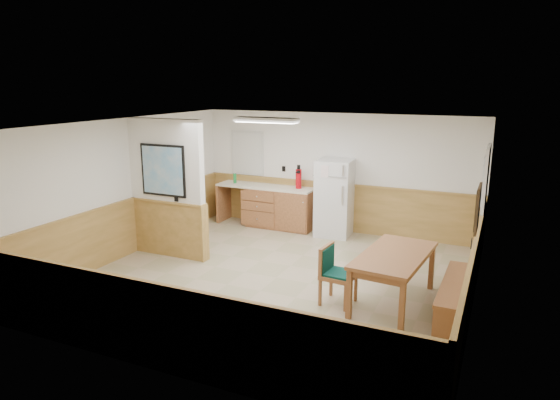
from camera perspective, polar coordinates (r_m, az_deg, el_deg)
The scene contains 20 objects.
ground at distance 8.26m, azimuth -0.42°, elevation -8.86°, with size 6.00×6.00×0.00m, color tan.
ceiling at distance 7.67m, azimuth -0.45°, elevation 8.71°, with size 6.00×6.00×0.02m, color silver.
back_wall at distance 10.61m, azimuth 6.40°, elevation 3.12°, with size 6.00×0.02×2.50m, color white.
right_wall at distance 7.19m, azimuth 21.86°, elevation -2.73°, with size 0.02×6.00×2.50m, color white.
left_wall at distance 9.50m, azimuth -17.09°, elevation 1.40°, with size 0.02×6.00×2.50m, color white.
wainscot_back at distance 10.75m, azimuth 6.26°, elevation -0.84°, with size 6.00×0.04×1.00m, color tan.
wainscot_right at distance 7.42m, azimuth 21.20°, elevation -8.29°, with size 0.04×6.00×1.00m, color tan.
wainscot_left at distance 9.66m, azimuth -16.70°, elevation -2.97°, with size 0.04×6.00×1.00m, color tan.
partition_wall at distance 9.18m, azimuth -12.76°, elevation 1.15°, with size 1.50×0.20×2.50m.
kitchen_counter at distance 10.91m, azimuth -0.27°, elevation -0.75°, with size 2.20×0.61×1.00m.
exterior_door at distance 9.08m, azimuth 22.17°, elevation -0.83°, with size 0.07×1.02×2.15m.
kitchen_window at distance 11.36m, azimuth -3.76°, elevation 5.38°, with size 0.80×0.04×1.00m.
wall_painting at distance 6.82m, azimuth 21.65°, elevation -0.93°, with size 0.04×0.50×0.60m.
fluorescent_fixture at distance 9.19m, azimuth -1.58°, elevation 9.14°, with size 1.20×0.30×0.09m.
refrigerator at distance 10.32m, azimuth 6.24°, elevation 0.24°, with size 0.74×0.75×1.58m.
dining_table at distance 7.33m, azimuth 12.93°, elevation -6.67°, with size 0.99×1.75×0.75m.
dining_bench at distance 7.35m, azimuth 19.50°, elevation -9.63°, with size 0.41×1.76×0.45m.
dining_chair at distance 7.26m, azimuth 6.06°, elevation -7.94°, with size 0.66×0.49×0.85m.
fire_extinguisher at distance 10.63m, azimuth 2.14°, elevation 2.51°, with size 0.16×0.16×0.51m.
soap_bottle at distance 11.25m, azimuth -5.18°, elevation 2.49°, with size 0.07×0.07×0.22m, color #188939.
Camera 1 is at (3.21, -6.93, 3.12)m, focal length 32.00 mm.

